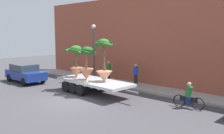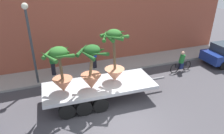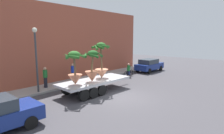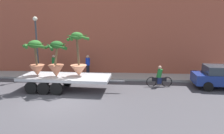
{
  "view_description": "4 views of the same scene",
  "coord_description": "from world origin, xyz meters",
  "px_view_note": "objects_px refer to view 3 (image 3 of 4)",
  "views": [
    {
      "loc": [
        12.13,
        -9.34,
        4.23
      ],
      "look_at": [
        0.53,
        3.23,
        1.91
      ],
      "focal_mm": 39.81,
      "sensor_mm": 36.0,
      "label": 1
    },
    {
      "loc": [
        -3.08,
        -6.73,
        6.52
      ],
      "look_at": [
        0.51,
        2.81,
        1.65
      ],
      "focal_mm": 32.6,
      "sensor_mm": 36.0,
      "label": 2
    },
    {
      "loc": [
        -10.23,
        -7.89,
        4.25
      ],
      "look_at": [
        2.63,
        3.14,
        1.56
      ],
      "focal_mm": 29.69,
      "sensor_mm": 36.0,
      "label": 3
    },
    {
      "loc": [
        3.79,
        -10.9,
        4.31
      ],
      "look_at": [
        2.75,
        2.41,
        1.63
      ],
      "focal_mm": 33.46,
      "sensor_mm": 36.0,
      "label": 4
    }
  ],
  "objects_px": {
    "pedestrian_near_gate": "(45,77)",
    "potted_palm_front": "(101,62)",
    "potted_palm_middle": "(75,68)",
    "parked_car": "(149,65)",
    "street_lamp": "(36,52)",
    "flatbed_trailer": "(92,83)",
    "potted_palm_rear": "(92,68)",
    "pedestrian_far_left": "(73,72)",
    "cyclist": "(129,71)"
  },
  "relations": [
    {
      "from": "potted_palm_front",
      "to": "pedestrian_near_gate",
      "type": "xyz_separation_m",
      "value": [
        -2.97,
        3.59,
        -1.22
      ]
    },
    {
      "from": "potted_palm_middle",
      "to": "pedestrian_far_left",
      "type": "height_order",
      "value": "potted_palm_middle"
    },
    {
      "from": "potted_palm_rear",
      "to": "parked_car",
      "type": "height_order",
      "value": "potted_palm_rear"
    },
    {
      "from": "potted_palm_rear",
      "to": "potted_palm_middle",
      "type": "height_order",
      "value": "potted_palm_middle"
    },
    {
      "from": "cyclist",
      "to": "parked_car",
      "type": "xyz_separation_m",
      "value": [
        4.43,
        -0.05,
        0.16
      ]
    },
    {
      "from": "potted_palm_front",
      "to": "pedestrian_near_gate",
      "type": "distance_m",
      "value": 4.81
    },
    {
      "from": "potted_palm_front",
      "to": "cyclist",
      "type": "distance_m",
      "value": 5.87
    },
    {
      "from": "potted_palm_front",
      "to": "potted_palm_middle",
      "type": "bearing_deg",
      "value": -177.5
    },
    {
      "from": "flatbed_trailer",
      "to": "potted_palm_middle",
      "type": "xyz_separation_m",
      "value": [
        -1.66,
        -0.02,
        1.37
      ]
    },
    {
      "from": "cyclist",
      "to": "parked_car",
      "type": "bearing_deg",
      "value": -0.66
    },
    {
      "from": "potted_palm_middle",
      "to": "pedestrian_near_gate",
      "type": "distance_m",
      "value": 3.87
    },
    {
      "from": "potted_palm_rear",
      "to": "pedestrian_near_gate",
      "type": "distance_m",
      "value": 4.37
    },
    {
      "from": "potted_palm_rear",
      "to": "street_lamp",
      "type": "xyz_separation_m",
      "value": [
        -2.67,
        3.19,
        1.2
      ]
    },
    {
      "from": "potted_palm_front",
      "to": "cyclist",
      "type": "height_order",
      "value": "potted_palm_front"
    },
    {
      "from": "cyclist",
      "to": "pedestrian_far_left",
      "type": "bearing_deg",
      "value": 156.55
    },
    {
      "from": "potted_palm_rear",
      "to": "potted_palm_middle",
      "type": "xyz_separation_m",
      "value": [
        -1.46,
        0.23,
        0.1
      ]
    },
    {
      "from": "potted_palm_front",
      "to": "pedestrian_near_gate",
      "type": "bearing_deg",
      "value": 129.67
    },
    {
      "from": "flatbed_trailer",
      "to": "cyclist",
      "type": "relative_size",
      "value": 3.81
    },
    {
      "from": "pedestrian_far_left",
      "to": "flatbed_trailer",
      "type": "bearing_deg",
      "value": -105.8
    },
    {
      "from": "parked_car",
      "to": "pedestrian_near_gate",
      "type": "relative_size",
      "value": 2.53
    },
    {
      "from": "pedestrian_far_left",
      "to": "cyclist",
      "type": "bearing_deg",
      "value": -23.45
    },
    {
      "from": "pedestrian_near_gate",
      "to": "pedestrian_far_left",
      "type": "bearing_deg",
      "value": 1.47
    },
    {
      "from": "pedestrian_near_gate",
      "to": "potted_palm_front",
      "type": "bearing_deg",
      "value": -50.33
    },
    {
      "from": "pedestrian_far_left",
      "to": "parked_car",
      "type": "bearing_deg",
      "value": -13.9
    },
    {
      "from": "street_lamp",
      "to": "parked_car",
      "type": "bearing_deg",
      "value": -6.8
    },
    {
      "from": "potted_palm_middle",
      "to": "parked_car",
      "type": "height_order",
      "value": "potted_palm_middle"
    },
    {
      "from": "pedestrian_near_gate",
      "to": "flatbed_trailer",
      "type": "bearing_deg",
      "value": -63.78
    },
    {
      "from": "flatbed_trailer",
      "to": "potted_palm_front",
      "type": "height_order",
      "value": "potted_palm_front"
    },
    {
      "from": "flatbed_trailer",
      "to": "cyclist",
      "type": "distance_m",
      "value": 6.81
    },
    {
      "from": "cyclist",
      "to": "pedestrian_far_left",
      "type": "xyz_separation_m",
      "value": [
        -5.61,
        2.43,
        0.37
      ]
    },
    {
      "from": "pedestrian_far_left",
      "to": "street_lamp",
      "type": "distance_m",
      "value": 4.57
    },
    {
      "from": "potted_palm_rear",
      "to": "pedestrian_far_left",
      "type": "relative_size",
      "value": 1.38
    },
    {
      "from": "flatbed_trailer",
      "to": "parked_car",
      "type": "xyz_separation_m",
      "value": [
        11.11,
        1.28,
        0.06
      ]
    },
    {
      "from": "pedestrian_near_gate",
      "to": "street_lamp",
      "type": "xyz_separation_m",
      "value": [
        -1.05,
        -0.74,
        2.19
      ]
    },
    {
      "from": "potted_palm_rear",
      "to": "cyclist",
      "type": "distance_m",
      "value": 7.18
    },
    {
      "from": "potted_palm_rear",
      "to": "street_lamp",
      "type": "relative_size",
      "value": 0.49
    },
    {
      "from": "parked_car",
      "to": "potted_palm_front",
      "type": "bearing_deg",
      "value": -173.27
    },
    {
      "from": "parked_car",
      "to": "pedestrian_near_gate",
      "type": "distance_m",
      "value": 13.15
    },
    {
      "from": "flatbed_trailer",
      "to": "pedestrian_far_left",
      "type": "height_order",
      "value": "pedestrian_far_left"
    },
    {
      "from": "street_lamp",
      "to": "pedestrian_near_gate",
      "type": "bearing_deg",
      "value": 35.36
    },
    {
      "from": "potted_palm_middle",
      "to": "pedestrian_far_left",
      "type": "relative_size",
      "value": 1.39
    },
    {
      "from": "potted_palm_rear",
      "to": "pedestrian_far_left",
      "type": "height_order",
      "value": "potted_palm_rear"
    },
    {
      "from": "parked_car",
      "to": "potted_palm_rear",
      "type": "bearing_deg",
      "value": -172.3
    },
    {
      "from": "cyclist",
      "to": "pedestrian_near_gate",
      "type": "bearing_deg",
      "value": 164.47
    },
    {
      "from": "flatbed_trailer",
      "to": "cyclist",
      "type": "xyz_separation_m",
      "value": [
        6.68,
        1.33,
        -0.09
      ]
    },
    {
      "from": "flatbed_trailer",
      "to": "pedestrian_near_gate",
      "type": "height_order",
      "value": "pedestrian_near_gate"
    },
    {
      "from": "flatbed_trailer",
      "to": "street_lamp",
      "type": "height_order",
      "value": "street_lamp"
    },
    {
      "from": "flatbed_trailer",
      "to": "potted_palm_rear",
      "type": "bearing_deg",
      "value": -128.28
    },
    {
      "from": "flatbed_trailer",
      "to": "cyclist",
      "type": "height_order",
      "value": "cyclist"
    },
    {
      "from": "pedestrian_near_gate",
      "to": "parked_car",
      "type": "bearing_deg",
      "value": -10.57
    }
  ]
}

